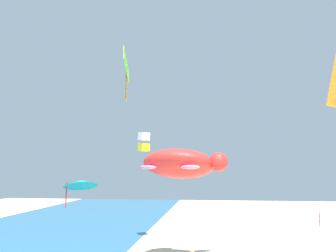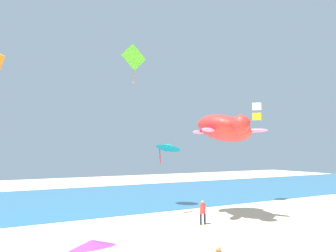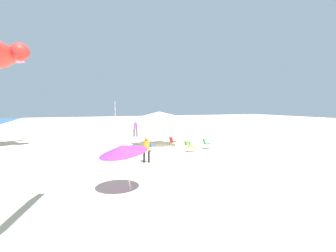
% 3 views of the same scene
% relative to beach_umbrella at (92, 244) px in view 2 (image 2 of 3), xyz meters
% --- Properties ---
extents(ocean_strip, '(120.00, 23.45, 0.02)m').
position_rel_beach_umbrella_xyz_m(ocean_strip, '(9.44, 24.94, -1.73)').
color(ocean_strip, '#28668E').
rests_on(ocean_strip, ground).
extents(beach_umbrella, '(2.01, 2.01, 2.13)m').
position_rel_beach_umbrella_xyz_m(beach_umbrella, '(0.00, 0.00, 0.00)').
color(beach_umbrella, silver).
rests_on(beach_umbrella, ground).
extents(person_beachcomber, '(0.48, 0.43, 1.82)m').
position_rel_beach_umbrella_xyz_m(person_beachcomber, '(10.63, 7.17, -0.68)').
color(person_beachcomber, black).
rests_on(person_beachcomber, ground).
extents(kite_box_white, '(1.33, 1.32, 2.00)m').
position_rel_beach_umbrella_xyz_m(kite_box_white, '(21.72, 12.62, 8.11)').
color(kite_box_white, white).
extents(kite_turtle_red, '(6.50, 7.05, 3.14)m').
position_rel_beach_umbrella_xyz_m(kite_turtle_red, '(13.67, 8.20, 5.74)').
color(kite_turtle_red, red).
extents(kite_delta_teal, '(3.50, 3.49, 2.38)m').
position_rel_beach_umbrella_xyz_m(kite_delta_teal, '(12.34, 15.61, 4.32)').
color(kite_delta_teal, teal).
extents(kite_diamond_lime, '(2.34, 0.41, 3.35)m').
position_rel_beach_umbrella_xyz_m(kite_diamond_lime, '(6.38, 10.76, 11.42)').
color(kite_diamond_lime, '#66D82D').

